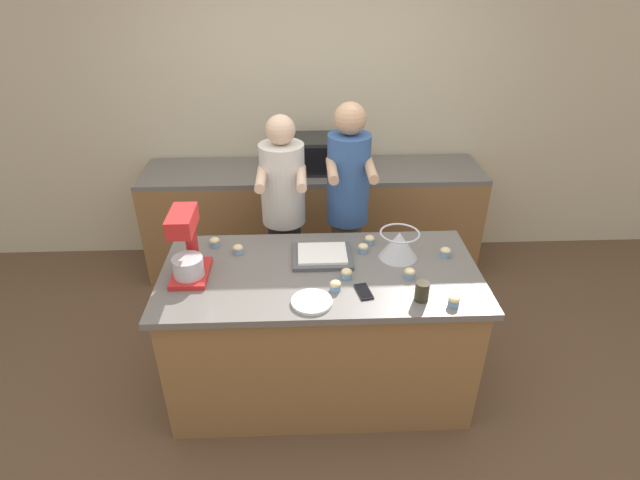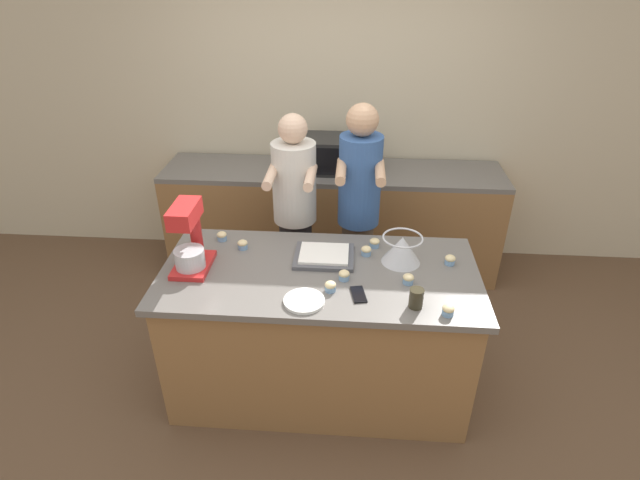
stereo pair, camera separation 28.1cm
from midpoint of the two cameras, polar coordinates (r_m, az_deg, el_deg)
ground_plane at (r=3.45m, az=2.37°, el=-16.02°), size 16.00×16.00×0.00m
back_wall at (r=4.34m, az=3.70°, el=14.92°), size 10.00×0.06×2.70m
island_counter at (r=3.14m, az=2.55°, el=-10.36°), size 1.84×0.88×0.89m
back_counter at (r=4.34m, az=3.24°, el=2.31°), size 2.80×0.60×0.93m
person_left at (r=3.51m, az=-0.57°, el=2.34°), size 0.32×0.49×1.60m
person_right at (r=3.48m, az=6.73°, el=2.82°), size 0.31×0.48×1.67m
stand_mixer at (r=2.87m, az=-12.00°, el=-0.18°), size 0.20×0.30×0.41m
mixing_bowl at (r=2.97m, az=12.03°, el=-1.06°), size 0.24×0.24×0.17m
baking_tray at (r=2.98m, az=3.18°, el=-1.88°), size 0.35×0.29×0.04m
microwave_oven at (r=4.09m, az=3.79°, el=9.73°), size 0.55×0.35×0.27m
cell_phone at (r=2.70m, az=7.42°, el=-6.28°), size 0.10×0.16×0.01m
drinking_glass at (r=2.64m, az=13.98°, el=-6.58°), size 0.07×0.07×0.11m
small_plate at (r=2.62m, az=1.26°, el=-7.08°), size 0.22×0.22×0.02m
cupcake_0 at (r=3.19m, az=-8.70°, el=0.37°), size 0.06×0.06×0.06m
cupcake_1 at (r=3.05m, az=17.23°, el=-2.26°), size 0.06×0.06×0.06m
cupcake_2 at (r=2.82m, az=12.90°, el=-4.45°), size 0.06×0.06×0.06m
cupcake_3 at (r=2.70m, az=4.20°, el=-5.41°), size 0.06×0.06×0.06m
cupcake_4 at (r=2.79m, az=5.67°, el=-4.11°), size 0.06×0.06×0.06m
cupcake_5 at (r=3.03m, az=7.97°, el=-1.30°), size 0.06×0.06×0.06m
cupcake_6 at (r=3.08m, az=-6.27°, el=-0.59°), size 0.06×0.06×0.06m
cupcake_7 at (r=2.65m, az=17.45°, el=-7.77°), size 0.06×0.06×0.06m
cupcake_8 at (r=3.12m, az=8.83°, el=-0.40°), size 0.06×0.06×0.06m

